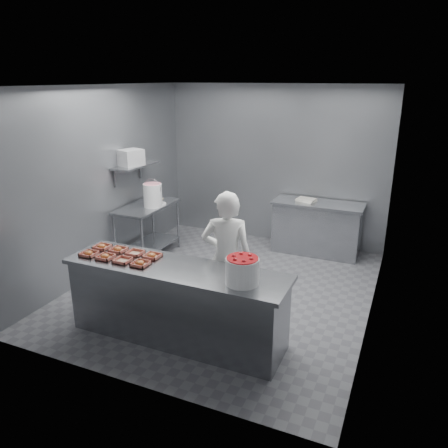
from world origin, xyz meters
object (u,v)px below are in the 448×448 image
Objects in this scene: tray_1 at (105,257)px; tray_2 at (123,260)px; service_counter at (177,303)px; tray_5 at (118,250)px; glaze_bucket at (153,195)px; tray_6 at (135,253)px; tray_4 at (102,247)px; worker at (227,258)px; prep_table at (148,223)px; back_counter at (317,228)px; tray_0 at (89,254)px; tray_7 at (152,256)px; appliance at (131,158)px; strawberry_tub at (242,270)px; tray_3 at (140,263)px.

tray_2 is at bearing 0.00° from tray_1.
service_counter is at bearing 7.98° from tray_1.
glaze_bucket is at bearing 109.82° from tray_5.
tray_5 is at bearing -180.00° from tray_6.
tray_1 and tray_4 have the same top height.
worker is at bearing -35.46° from glaze_bucket.
prep_table is 2.87m from back_counter.
tray_4 is (0.55, -1.83, 0.33)m from prep_table.
service_counter is 1.20m from tray_4.
back_counter is (0.90, 3.25, -0.00)m from service_counter.
tray_0 is at bearing -75.02° from prep_table.
prep_table is 0.53m from glaze_bucket.
service_counter is at bearing -6.25° from tray_4.
tray_0 is 1.00× the size of tray_7.
glaze_bucket is (-0.41, 2.05, 0.18)m from tray_0.
tray_1 reaches higher than back_counter.
tray_4 is (-1.10, 0.12, 0.47)m from service_counter.
prep_table is 6.40× the size of tray_0.
prep_table is 3.53× the size of appliance.
tray_1 is 1.00× the size of tray_2.
tray_2 is 0.54m from tray_4.
strawberry_tub reaches higher than tray_1.
strawberry_tub is (1.44, 0.04, 0.13)m from tray_2.
tray_0 is 0.41× the size of glaze_bucket.
tray_4 is (-0.72, 0.24, 0.00)m from tray_3.
worker reaches higher than strawberry_tub.
tray_4 is 0.72m from tray_7.
service_counter is 13.88× the size of tray_6.
tray_4 and tray_5 have the same top height.
glaze_bucket is at bearing -151.37° from back_counter.
glaze_bucket is (-0.65, 1.81, 0.18)m from tray_5.
tray_7 is 0.55× the size of appliance.
tray_2 is at bearing -66.41° from glaze_bucket.
tray_0 is 0.48m from tray_2.
strawberry_tub is 3.34m from appliance.
tray_3 and tray_7 have the same top height.
tray_2 is at bearing 180.00° from tray_3.
tray_5 is at bearing -70.18° from glaze_bucket.
tray_6 is 1.00× the size of tray_7.
tray_4 is 1.54m from worker.
worker reaches higher than tray_5.
tray_6 is at bearing 0.00° from tray_5.
tray_2 is 0.34m from tray_5.
glaze_bucket reaches higher than tray_7.
tray_4 is at bearing 134.98° from tray_1.
back_counter is 3.30m from appliance.
tray_5 is 0.41× the size of glaze_bucket.
appliance is (-0.72, 1.96, 0.77)m from tray_0.
tray_4 is (-2.00, -3.13, 0.47)m from back_counter.
tray_6 is (0.00, 0.24, 0.00)m from tray_2.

